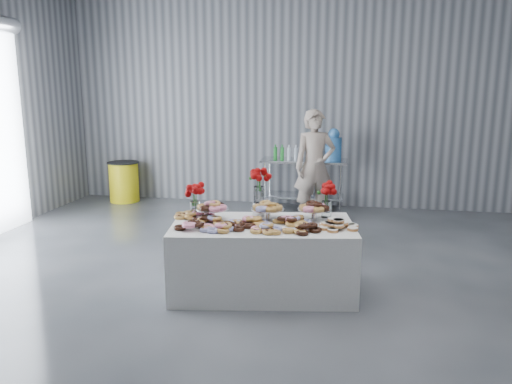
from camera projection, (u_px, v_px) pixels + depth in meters
ground at (226, 304)px, 5.08m from camera, size 9.00×9.00×0.00m
room_walls at (196, 34)px, 4.64m from camera, size 8.04×9.04×4.02m
display_table at (263, 258)px, 5.32m from camera, size 2.04×1.30×0.75m
prep_table at (304, 175)px, 8.81m from camera, size 1.50×0.60×0.90m
donut_mounds at (262, 221)px, 5.18m from camera, size 1.91×1.08×0.09m
cake_stand_left at (212, 207)px, 5.37m from camera, size 0.36×0.36×0.17m
cake_stand_mid at (268, 208)px, 5.36m from camera, size 0.36×0.36×0.17m
cake_stand_right at (314, 208)px, 5.34m from camera, size 0.36×0.36×0.17m
danish_pile at (336, 223)px, 5.06m from camera, size 0.48×0.48×0.11m
bouquet_left at (194, 191)px, 5.44m from camera, size 0.26×0.26×0.42m
bouquet_right at (327, 191)px, 5.46m from camera, size 0.26×0.26×0.42m
bouquet_center at (259, 182)px, 5.50m from camera, size 0.26×0.26×0.57m
water_jug at (333, 146)px, 8.61m from camera, size 0.28×0.28×0.55m
drink_bottles at (286, 152)px, 8.69m from camera, size 0.54×0.08×0.27m
person at (315, 167)px, 7.94m from camera, size 0.76×0.62×1.81m
trash_barrel at (124, 182)px, 9.49m from camera, size 0.59×0.59×0.76m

